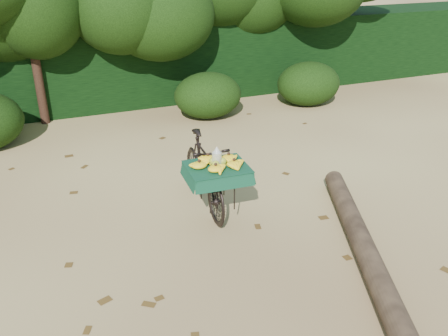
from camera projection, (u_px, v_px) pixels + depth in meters
name	position (u px, v px, depth m)	size (l,w,h in m)	color
ground	(218.00, 230.00, 6.21)	(80.00, 80.00, 0.00)	tan
vendor_bicycle	(204.00, 172.00, 6.55)	(0.80, 1.83, 1.06)	black
fallen_log	(364.00, 247.00, 5.62)	(0.27, 0.27, 3.68)	brown
hedge_backdrop	(118.00, 63.00, 11.11)	(26.00, 1.80, 1.80)	black
tree_row	(89.00, 21.00, 9.75)	(14.50, 2.00, 4.00)	black
bush_clumps	(163.00, 103.00, 9.79)	(8.80, 1.70, 0.90)	black
leaf_litter	(201.00, 207.00, 6.75)	(7.00, 7.30, 0.01)	#4F3515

